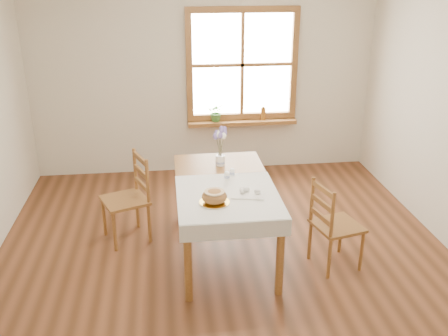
{
  "coord_description": "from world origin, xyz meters",
  "views": [
    {
      "loc": [
        -0.52,
        -3.98,
        2.66
      ],
      "look_at": [
        0.0,
        0.3,
        0.9
      ],
      "focal_mm": 40.0,
      "sensor_mm": 36.0,
      "label": 1
    }
  ],
  "objects_px": {
    "chair_right": "(337,224)",
    "bread_plate": "(214,202)",
    "chair_left": "(125,199)",
    "dining_table": "(224,191)",
    "flower_vase": "(220,161)"
  },
  "relations": [
    {
      "from": "chair_left",
      "to": "flower_vase",
      "type": "height_order",
      "value": "chair_left"
    },
    {
      "from": "dining_table",
      "to": "flower_vase",
      "type": "height_order",
      "value": "flower_vase"
    },
    {
      "from": "bread_plate",
      "to": "flower_vase",
      "type": "bearing_deg",
      "value": 80.28
    },
    {
      "from": "chair_left",
      "to": "bread_plate",
      "type": "xyz_separation_m",
      "value": [
        0.84,
        -0.82,
        0.31
      ]
    },
    {
      "from": "flower_vase",
      "to": "dining_table",
      "type": "bearing_deg",
      "value": -91.75
    },
    {
      "from": "chair_left",
      "to": "chair_right",
      "type": "bearing_deg",
      "value": 47.86
    },
    {
      "from": "chair_left",
      "to": "bread_plate",
      "type": "bearing_deg",
      "value": 23.73
    },
    {
      "from": "chair_right",
      "to": "bread_plate",
      "type": "height_order",
      "value": "chair_right"
    },
    {
      "from": "dining_table",
      "to": "chair_right",
      "type": "bearing_deg",
      "value": -19.51
    },
    {
      "from": "dining_table",
      "to": "chair_left",
      "type": "distance_m",
      "value": 1.06
    },
    {
      "from": "chair_right",
      "to": "bread_plate",
      "type": "relative_size",
      "value": 3.39
    },
    {
      "from": "dining_table",
      "to": "flower_vase",
      "type": "relative_size",
      "value": 15.31
    },
    {
      "from": "bread_plate",
      "to": "chair_left",
      "type": "bearing_deg",
      "value": 135.57
    },
    {
      "from": "bread_plate",
      "to": "flower_vase",
      "type": "distance_m",
      "value": 0.89
    },
    {
      "from": "dining_table",
      "to": "flower_vase",
      "type": "distance_m",
      "value": 0.45
    }
  ]
}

